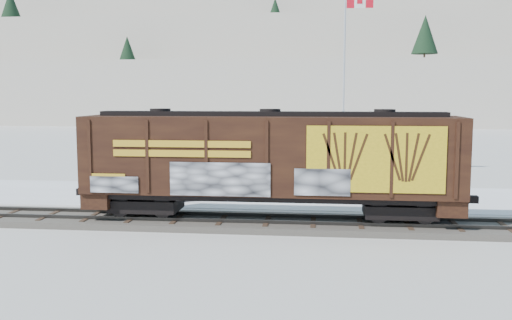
# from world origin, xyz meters

# --- Properties ---
(ground) EXTENTS (500.00, 500.00, 0.00)m
(ground) POSITION_xyz_m (0.00, 0.00, 0.00)
(ground) COLOR white
(ground) RESTS_ON ground
(rail_track) EXTENTS (50.00, 3.40, 0.43)m
(rail_track) POSITION_xyz_m (0.00, 0.00, 0.15)
(rail_track) COLOR #59544C
(rail_track) RESTS_ON ground
(parking_strip) EXTENTS (40.00, 8.00, 0.03)m
(parking_strip) POSITION_xyz_m (0.00, 7.50, 0.01)
(parking_strip) COLOR white
(parking_strip) RESTS_ON ground
(hillside) EXTENTS (360.00, 110.00, 93.00)m
(hillside) POSITION_xyz_m (-0.05, 139.79, 14.37)
(hillside) COLOR white
(hillside) RESTS_ON ground
(hopper_railcar) EXTENTS (16.16, 3.06, 4.61)m
(hopper_railcar) POSITION_xyz_m (0.10, -0.01, 2.98)
(hopper_railcar) COLOR black
(hopper_railcar) RESTS_ON rail_track
(flagpole) EXTENTS (2.30, 0.90, 12.68)m
(flagpole) POSITION_xyz_m (3.89, 14.75, 4.77)
(flagpole) COLOR silver
(flagpole) RESTS_ON ground
(car_silver) EXTENTS (4.19, 2.71, 1.33)m
(car_silver) POSITION_xyz_m (-4.40, 5.89, 0.69)
(car_silver) COLOR #A3A5AA
(car_silver) RESTS_ON parking_strip
(car_white) EXTENTS (4.50, 2.53, 1.40)m
(car_white) POSITION_xyz_m (-0.08, 7.88, 0.73)
(car_white) COLOR white
(car_white) RESTS_ON parking_strip
(car_dark) EXTENTS (5.48, 3.74, 1.47)m
(car_dark) POSITION_xyz_m (4.13, 7.39, 0.77)
(car_dark) COLOR black
(car_dark) RESTS_ON parking_strip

